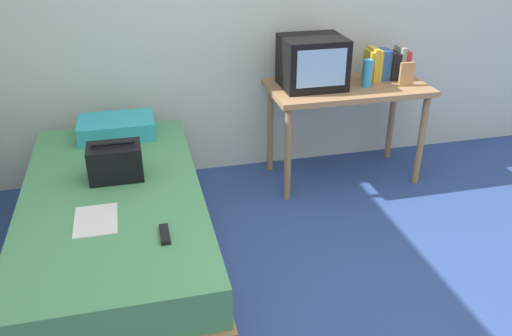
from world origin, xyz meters
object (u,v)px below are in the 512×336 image
tv (312,62)px  remote_dark (165,234)px  bed (117,232)px  desk (347,98)px  pillow (117,127)px  book_row (386,64)px  water_bottle (367,73)px  handbag (115,162)px  picture_frame (407,74)px  magazine (96,220)px

tv → remote_dark: 1.84m
bed → desk: size_ratio=1.72×
pillow → remote_dark: 1.31m
book_row → remote_dark: size_ratio=2.03×
water_bottle → book_row: bearing=33.2°
tv → handbag: 1.59m
bed → handbag: (0.03, 0.15, 0.37)m
bed → remote_dark: bearing=-64.1°
picture_frame → magazine: bearing=-155.5°
desk → handbag: (-1.68, -0.66, -0.02)m
handbag → magazine: (-0.11, -0.45, -0.10)m
bed → pillow: (0.04, 0.77, 0.33)m
bed → book_row: (2.04, 0.89, 0.60)m
water_bottle → handbag: 1.90m
pillow → desk: bearing=1.3°
water_bottle → handbag: (-1.79, -0.60, -0.21)m
pillow → handbag: size_ratio=1.66×
water_bottle → pillow: bearing=179.2°
book_row → pillow: (-2.00, -0.12, -0.27)m
tv → magazine: 1.93m
water_bottle → remote_dark: size_ratio=1.26×
water_bottle → handbag: bearing=-161.5°
water_bottle → pillow: (-1.78, 0.02, -0.25)m
bed → water_bottle: size_ratio=10.14×
picture_frame → desk: bearing=164.6°
water_bottle → picture_frame: (0.29, -0.05, -0.01)m
handbag → book_row: bearing=20.3°
pillow → magazine: 1.08m
handbag → magazine: 0.47m
bed → desk: (1.71, 0.81, 0.39)m
handbag → tv: bearing=26.3°
remote_dark → tv: bearing=48.8°
tv → pillow: size_ratio=0.88×
desk → handbag: bearing=-158.5°
desk → book_row: size_ratio=3.67×
magazine → remote_dark: size_ratio=1.86×
book_row → picture_frame: size_ratio=1.84×
tv → book_row: bearing=4.6°
desk → pillow: (-1.67, -0.04, -0.06)m
desk → remote_dark: (-1.46, -1.32, -0.11)m
tv → water_bottle: tv is taller
picture_frame → magazine: (-2.19, -1.00, -0.30)m
bed → water_bottle: 2.06m
book_row → picture_frame: book_row is taller
tv → remote_dark: tv is taller
book_row → remote_dark: book_row is taller
desk → water_bottle: (0.12, -0.06, 0.19)m
picture_frame → magazine: picture_frame is taller
water_bottle → magazine: 2.19m
pillow → water_bottle: bearing=-0.8°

